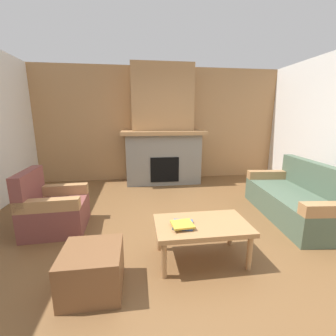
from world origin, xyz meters
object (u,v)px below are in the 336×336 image
at_px(couch, 298,200).
at_px(ottoman, 93,270).
at_px(coffee_table, 202,228).
at_px(fireplace, 163,133).
at_px(armchair, 53,209).

xyz_separation_m(couch, ottoman, (-2.88, -1.16, -0.09)).
xyz_separation_m(couch, coffee_table, (-1.79, -0.85, 0.09)).
bearing_deg(coffee_table, fireplace, 91.16).
height_order(couch, armchair, same).
distance_m(fireplace, ottoman, 3.72).
bearing_deg(ottoman, couch, 21.85).
xyz_separation_m(fireplace, coffee_table, (0.06, -3.14, -0.79)).
relative_size(coffee_table, ottoman, 1.92).
xyz_separation_m(fireplace, couch, (1.85, -2.29, -0.88)).
height_order(armchair, coffee_table, armchair).
bearing_deg(couch, armchair, 178.43).
bearing_deg(couch, coffee_table, -154.66).
height_order(armchair, ottoman, armchair).
relative_size(fireplace, armchair, 3.18).
height_order(couch, ottoman, couch).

